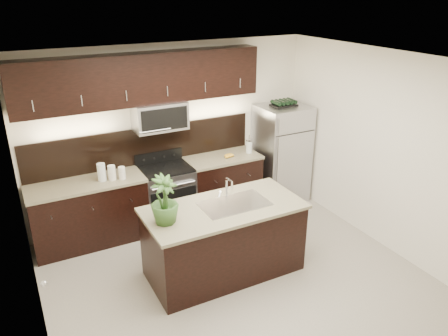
{
  "coord_description": "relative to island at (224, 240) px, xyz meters",
  "views": [
    {
      "loc": [
        -2.26,
        -4.02,
        3.43
      ],
      "look_at": [
        0.14,
        0.55,
        1.27
      ],
      "focal_mm": 35.0,
      "sensor_mm": 36.0,
      "label": 1
    }
  ],
  "objects": [
    {
      "name": "room_walls",
      "position": [
        -0.05,
        -0.21,
        1.22
      ],
      "size": [
        4.52,
        4.02,
        2.71
      ],
      "color": "silver",
      "rests_on": "ground"
    },
    {
      "name": "upper_fixtures",
      "position": [
        -0.37,
        1.67,
        1.67
      ],
      "size": [
        3.49,
        0.4,
        1.66
      ],
      "color": "black",
      "rests_on": "counter_run"
    },
    {
      "name": "sink_faucet",
      "position": [
        0.15,
        0.01,
        0.48
      ],
      "size": [
        0.84,
        0.5,
        0.28
      ],
      "color": "silver",
      "rests_on": "island"
    },
    {
      "name": "ground",
      "position": [
        0.06,
        -0.17,
        -0.47
      ],
      "size": [
        4.5,
        4.5,
        0.0
      ],
      "primitive_type": "plane",
      "color": "gray",
      "rests_on": "ground"
    },
    {
      "name": "bananas",
      "position": [
        0.8,
        1.44,
        0.49
      ],
      "size": [
        0.19,
        0.17,
        0.05
      ],
      "primitive_type": "ellipsoid",
      "rotation": [
        0.0,
        0.0,
        0.21
      ],
      "color": "gold",
      "rests_on": "counter_run"
    },
    {
      "name": "french_press",
      "position": [
        1.23,
        1.47,
        0.58
      ],
      "size": [
        0.1,
        0.1,
        0.29
      ],
      "rotation": [
        0.0,
        0.0,
        0.33
      ],
      "color": "silver",
      "rests_on": "counter_run"
    },
    {
      "name": "counter_run",
      "position": [
        -0.39,
        1.52,
        -0.0
      ],
      "size": [
        3.51,
        0.65,
        0.94
      ],
      "color": "black",
      "rests_on": "ground"
    },
    {
      "name": "plant",
      "position": [
        -0.77,
        -0.03,
        0.75
      ],
      "size": [
        0.42,
        0.42,
        0.57
      ],
      "primitive_type": "imported",
      "rotation": [
        0.0,
        0.0,
        0.43
      ],
      "color": "#2B4C1E",
      "rests_on": "island"
    },
    {
      "name": "refrigerator",
      "position": [
        1.86,
        1.46,
        0.35
      ],
      "size": [
        0.79,
        0.71,
        1.64
      ],
      "primitive_type": "cube",
      "color": "#B2B2B7",
      "rests_on": "ground"
    },
    {
      "name": "wine_rack",
      "position": [
        1.86,
        1.46,
        1.21
      ],
      "size": [
        0.4,
        0.25,
        0.1
      ],
      "color": "black",
      "rests_on": "refrigerator"
    },
    {
      "name": "canisters",
      "position": [
        -1.03,
        1.44,
        0.58
      ],
      "size": [
        0.37,
        0.17,
        0.25
      ],
      "rotation": [
        0.0,
        0.0,
        -0.26
      ],
      "color": "silver",
      "rests_on": "counter_run"
    },
    {
      "name": "island",
      "position": [
        0.0,
        0.0,
        0.0
      ],
      "size": [
        1.96,
        0.96,
        0.94
      ],
      "color": "black",
      "rests_on": "ground"
    }
  ]
}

